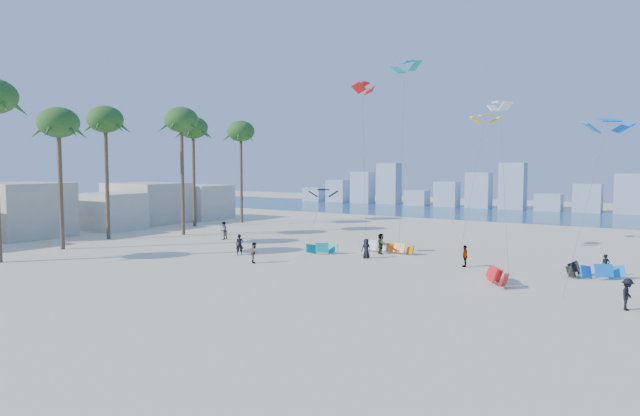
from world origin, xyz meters
The scene contains 10 objects.
ground centered at (0.00, 0.00, 0.00)m, with size 220.00×220.00×0.00m, color beige.
ocean centered at (0.00, 72.00, 0.01)m, with size 220.00×220.00×0.00m, color navy.
kitesurfer_near centered at (-5.19, 15.54, 0.92)m, with size 0.67×0.44×1.85m, color black.
kitesurfer_mid centered at (-1.58, 13.26, 0.84)m, with size 0.82×0.64×1.68m, color gray.
kitesurfers_far centered at (7.38, 20.17, 0.90)m, with size 39.47×11.39×1.91m.
grounded_kites centered at (12.55, 20.56, 0.48)m, with size 25.60×10.49×1.06m.
flying_kites centered at (13.88, 21.82, 11.98)m, with size 30.02×18.46×18.16m.
palm_row centered at (-22.75, 16.15, 12.37)m, with size 10.42×44.80×14.87m.
beachfront_buildings centered at (-33.69, 20.82, 2.67)m, with size 11.50×43.00×6.00m.
distant_skyline centered at (-1.19, 82.00, 3.09)m, with size 85.00×3.00×8.40m.
Camera 1 is at (27.43, -21.18, 7.90)m, focal length 31.21 mm.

